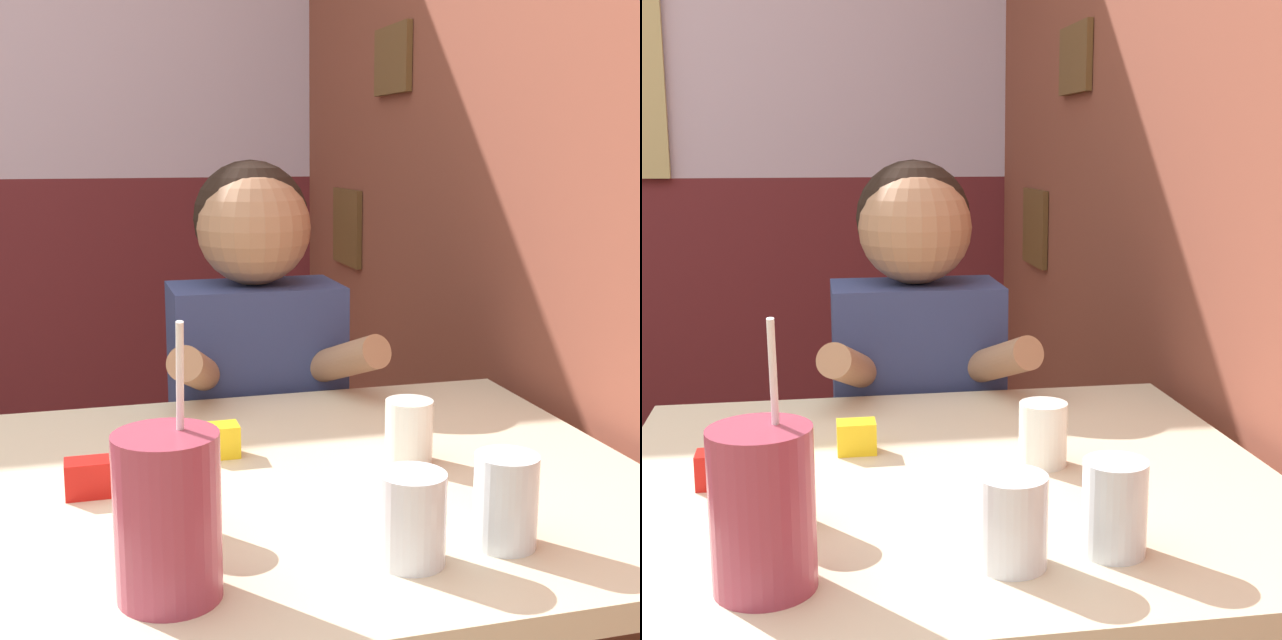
{
  "view_description": "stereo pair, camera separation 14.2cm",
  "coord_description": "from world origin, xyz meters",
  "views": [
    {
      "loc": [
        0.65,
        -0.92,
        1.21
      ],
      "look_at": [
        1.02,
        0.43,
        0.94
      ],
      "focal_mm": 50.0,
      "sensor_mm": 36.0,
      "label": 1
    },
    {
      "loc": [
        0.79,
        -0.95,
        1.21
      ],
      "look_at": [
        1.02,
        0.43,
        0.94
      ],
      "focal_mm": 50.0,
      "sensor_mm": 36.0,
      "label": 2
    }
  ],
  "objects": [
    {
      "name": "brick_wall_right",
      "position": [
        1.52,
        1.15,
        1.35
      ],
      "size": [
        0.08,
        4.29,
        2.7
      ],
      "color": "brown",
      "rests_on": "ground_plane"
    },
    {
      "name": "main_table",
      "position": [
        0.97,
        0.26,
        0.68
      ],
      "size": [
        0.96,
        0.87,
        0.74
      ],
      "color": "beige",
      "rests_on": "ground_plane"
    },
    {
      "name": "person_seated",
      "position": [
        0.99,
        0.83,
        0.65
      ],
      "size": [
        0.42,
        0.42,
        1.18
      ],
      "color": "navy",
      "rests_on": "ground_plane"
    },
    {
      "name": "cocktail_pitcher",
      "position": [
        0.73,
        -0.04,
        0.83
      ],
      "size": [
        0.11,
        0.11,
        0.3
      ],
      "color": "#99384C",
      "rests_on": "main_table"
    },
    {
      "name": "glass_near_pitcher",
      "position": [
        1.0,
        -0.03,
        0.8
      ],
      "size": [
        0.08,
        0.08,
        0.11
      ],
      "color": "silver",
      "rests_on": "main_table"
    },
    {
      "name": "glass_center",
      "position": [
        1.12,
        0.28,
        0.79
      ],
      "size": [
        0.07,
        0.07,
        0.1
      ],
      "color": "silver",
      "rests_on": "main_table"
    },
    {
      "name": "glass_far_side",
      "position": [
        0.74,
        0.12,
        0.79
      ],
      "size": [
        0.08,
        0.08,
        0.1
      ],
      "color": "silver",
      "rests_on": "main_table"
    },
    {
      "name": "glass_by_brick",
      "position": [
        1.13,
        -0.02,
        0.8
      ],
      "size": [
        0.08,
        0.08,
        0.11
      ],
      "color": "silver",
      "rests_on": "main_table"
    },
    {
      "name": "condiment_ketchup",
      "position": [
        0.65,
        0.27,
        0.77
      ],
      "size": [
        0.06,
        0.04,
        0.05
      ],
      "color": "#B7140F",
      "rests_on": "main_table"
    },
    {
      "name": "condiment_mustard",
      "position": [
        0.85,
        0.38,
        0.77
      ],
      "size": [
        0.06,
        0.04,
        0.05
      ],
      "color": "yellow",
      "rests_on": "main_table"
    }
  ]
}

